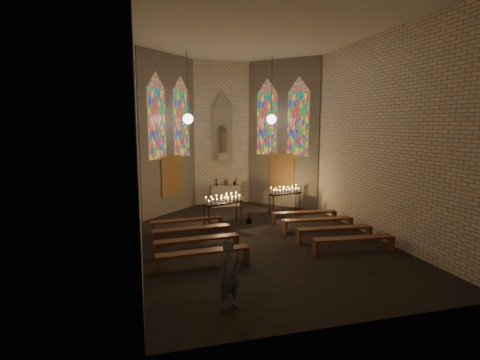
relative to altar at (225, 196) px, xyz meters
name	(u,v)px	position (x,y,z in m)	size (l,w,h in m)	color
floor	(259,238)	(0.00, -5.45, -0.50)	(12.00, 12.00, 0.00)	black
room	(235,130)	(0.00, -2.08, 3.22)	(8.22, 12.43, 7.00)	beige
altar	(225,196)	(0.00, 0.00, 0.00)	(1.40, 0.60, 1.00)	#B8AB96
flower_vase_left	(216,182)	(-0.40, 0.05, 0.68)	(0.19, 0.13, 0.36)	#4C723F
flower_vase_center	(226,182)	(0.10, 0.07, 0.67)	(0.31, 0.27, 0.35)	#4C723F
flower_vase_right	(235,182)	(0.51, -0.04, 0.68)	(0.20, 0.16, 0.37)	#4C723F
aisle_flower_pot	(249,218)	(0.21, -3.53, -0.27)	(0.26, 0.26, 0.46)	#4C723F
votive_stand_left	(223,201)	(-0.91, -3.74, 0.54)	(1.66, 1.01, 1.21)	black
votive_stand_right	(285,192)	(2.25, -2.28, 0.49)	(1.61, 0.76, 1.15)	black
pew_left_0	(187,222)	(-2.36, -4.13, -0.09)	(2.65, 0.57, 0.50)	#5D301A
pew_right_0	(304,214)	(2.36, -4.13, -0.09)	(2.65, 0.57, 0.50)	#5D301A
pew_left_1	(192,230)	(-2.36, -5.33, -0.09)	(2.65, 0.57, 0.50)	#5D301A
pew_right_1	(318,221)	(2.36, -5.33, -0.09)	(2.65, 0.57, 0.50)	#5D301A
pew_left_2	(197,241)	(-2.36, -6.53, -0.09)	(2.65, 0.57, 0.50)	#5D301A
pew_right_2	(334,230)	(2.36, -6.53, -0.09)	(2.65, 0.57, 0.50)	#5D301A
pew_left_3	(203,254)	(-2.36, -7.73, -0.09)	(2.65, 0.57, 0.50)	#5D301A
pew_right_3	(354,240)	(2.36, -7.73, -0.09)	(2.65, 0.57, 0.50)	#5D301A
visitor	(230,274)	(-2.17, -10.14, 0.26)	(0.55, 0.36, 1.52)	#4A4C54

